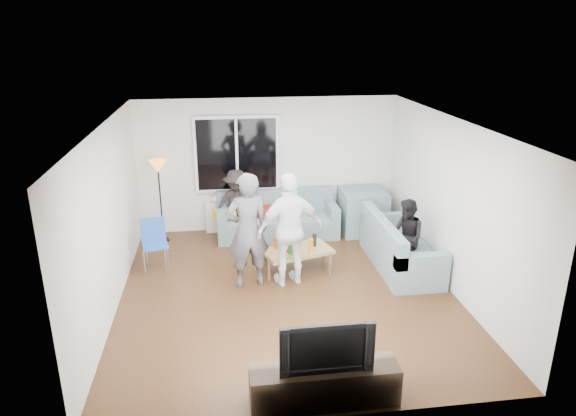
{
  "coord_description": "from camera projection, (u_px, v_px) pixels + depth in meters",
  "views": [
    {
      "loc": [
        -0.95,
        -7.01,
        3.85
      ],
      "look_at": [
        0.1,
        0.6,
        1.15
      ],
      "focal_mm": 32.32,
      "sensor_mm": 36.0,
      "label": 1
    }
  ],
  "objects": [
    {
      "name": "cushion_yellow",
      "position": [
        224.0,
        214.0,
        9.77
      ],
      "size": [
        0.45,
        0.4,
        0.14
      ],
      "primitive_type": "cube",
      "rotation": [
        0.0,
        0.0,
        0.24
      ],
      "color": "gold",
      "rests_on": "sofa_back_section"
    },
    {
      "name": "sofa_corner",
      "position": [
        362.0,
        211.0,
        10.17
      ],
      "size": [
        0.85,
        0.85,
        0.85
      ],
      "primitive_type": "cube",
      "color": "slate",
      "rests_on": "floor"
    },
    {
      "name": "cushion_red",
      "position": [
        263.0,
        211.0,
        9.94
      ],
      "size": [
        0.37,
        0.32,
        0.13
      ],
      "primitive_type": "cube",
      "rotation": [
        0.0,
        0.0,
        -0.04
      ],
      "color": "maroon",
      "rests_on": "sofa_back_section"
    },
    {
      "name": "bottle_a",
      "position": [
        276.0,
        243.0,
        8.48
      ],
      "size": [
        0.07,
        0.07,
        0.21
      ],
      "primitive_type": "cylinder",
      "color": "#C15B0B",
      "rests_on": "coffee_table"
    },
    {
      "name": "vase",
      "position": [
        215.0,
        199.0,
        10.04
      ],
      "size": [
        0.17,
        0.17,
        0.15
      ],
      "primitive_type": "imported",
      "rotation": [
        0.0,
        0.0,
        -0.2
      ],
      "color": "silver",
      "rests_on": "radiator"
    },
    {
      "name": "spectator_right",
      "position": [
        407.0,
        237.0,
        8.4
      ],
      "size": [
        0.55,
        0.67,
        1.25
      ],
      "primitive_type": "imported",
      "rotation": [
        0.0,
        0.0,
        -1.43
      ],
      "color": "black",
      "rests_on": "floor"
    },
    {
      "name": "ceiling",
      "position": [
        287.0,
        121.0,
        7.09
      ],
      "size": [
        5.0,
        5.5,
        0.04
      ],
      "primitive_type": "cube",
      "color": "white",
      "rests_on": "ground"
    },
    {
      "name": "floor_lamp",
      "position": [
        161.0,
        202.0,
        9.61
      ],
      "size": [
        0.32,
        0.32,
        1.56
      ],
      "primitive_type": null,
      "color": "orange",
      "rests_on": "floor"
    },
    {
      "name": "bottle_c",
      "position": [
        297.0,
        240.0,
        8.6
      ],
      "size": [
        0.07,
        0.07,
        0.19
      ],
      "primitive_type": "cylinder",
      "color": "black",
      "rests_on": "coffee_table"
    },
    {
      "name": "sofa_back_section",
      "position": [
        277.0,
        215.0,
        9.95
      ],
      "size": [
        2.3,
        0.85,
        0.85
      ],
      "primitive_type": null,
      "color": "slate",
      "rests_on": "floor"
    },
    {
      "name": "bottle_b",
      "position": [
        291.0,
        248.0,
        8.27
      ],
      "size": [
        0.08,
        0.08,
        0.22
      ],
      "primitive_type": "cylinder",
      "color": "#198D1C",
      "rests_on": "coffee_table"
    },
    {
      "name": "coffee_table",
      "position": [
        297.0,
        261.0,
        8.54
      ],
      "size": [
        1.22,
        0.88,
        0.4
      ],
      "primitive_type": "cube",
      "rotation": [
        0.0,
        0.0,
        0.28
      ],
      "color": "tan",
      "rests_on": "floor"
    },
    {
      "name": "tv_console",
      "position": [
        324.0,
        385.0,
        5.55
      ],
      "size": [
        1.6,
        0.4,
        0.44
      ],
      "primitive_type": "cube",
      "color": "#312318",
      "rests_on": "floor"
    },
    {
      "name": "radiator",
      "position": [
        239.0,
        216.0,
        10.25
      ],
      "size": [
        1.3,
        0.12,
        0.62
      ],
      "primitive_type": "cube",
      "color": "silver",
      "rests_on": "floor"
    },
    {
      "name": "potted_plant",
      "position": [
        254.0,
        192.0,
        10.1
      ],
      "size": [
        0.21,
        0.18,
        0.34
      ],
      "primitive_type": "imported",
      "rotation": [
        0.0,
        0.0,
        0.18
      ],
      "color": "#286428",
      "rests_on": "radiator"
    },
    {
      "name": "player_left",
      "position": [
        247.0,
        231.0,
        7.87
      ],
      "size": [
        0.73,
        0.55,
        1.83
      ],
      "primitive_type": "imported",
      "rotation": [
        0.0,
        0.0,
        3.32
      ],
      "color": "#4C4C51",
      "rests_on": "floor"
    },
    {
      "name": "wall_left",
      "position": [
        107.0,
        220.0,
        7.2
      ],
      "size": [
        0.04,
        5.5,
        2.6
      ],
      "primitive_type": "cube",
      "color": "silver",
      "rests_on": "ground"
    },
    {
      "name": "pitcher",
      "position": [
        290.0,
        247.0,
        8.36
      ],
      "size": [
        0.17,
        0.17,
        0.17
      ],
      "primitive_type": "cylinder",
      "color": "maroon",
      "rests_on": "coffee_table"
    },
    {
      "name": "window_glass",
      "position": [
        237.0,
        155.0,
        9.84
      ],
      "size": [
        1.5,
        0.02,
        1.35
      ],
      "primitive_type": "cube",
      "color": "black",
      "rests_on": "window_frame"
    },
    {
      "name": "side_chair",
      "position": [
        155.0,
        246.0,
        8.54
      ],
      "size": [
        0.47,
        0.47,
        0.86
      ],
      "primitive_type": null,
      "rotation": [
        0.0,
        0.0,
        0.21
      ],
      "color": "#2856AE",
      "rests_on": "floor"
    },
    {
      "name": "wall_front",
      "position": [
        326.0,
        309.0,
        4.93
      ],
      "size": [
        5.0,
        0.04,
        2.6
      ],
      "primitive_type": "cube",
      "color": "silver",
      "rests_on": "ground"
    },
    {
      "name": "window_mullion",
      "position": [
        237.0,
        155.0,
        9.83
      ],
      "size": [
        0.05,
        0.03,
        1.35
      ],
      "primitive_type": "cube",
      "color": "white",
      "rests_on": "window_frame"
    },
    {
      "name": "window_frame",
      "position": [
        237.0,
        154.0,
        9.88
      ],
      "size": [
        1.62,
        0.06,
        1.47
      ],
      "primitive_type": "cube",
      "color": "white",
      "rests_on": "wall_back"
    },
    {
      "name": "sofa_right_section",
      "position": [
        401.0,
        243.0,
        8.67
      ],
      "size": [
        2.0,
        0.85,
        0.85
      ],
      "primitive_type": null,
      "rotation": [
        0.0,
        0.0,
        1.57
      ],
      "color": "slate",
      "rests_on": "floor"
    },
    {
      "name": "spectator_back",
      "position": [
        237.0,
        204.0,
        9.8
      ],
      "size": [
        0.92,
        0.61,
        1.34
      ],
      "primitive_type": "imported",
      "rotation": [
        0.0,
        0.0,
        0.13
      ],
      "color": "black",
      "rests_on": "floor"
    },
    {
      "name": "wall_right",
      "position": [
        451.0,
        204.0,
        7.85
      ],
      "size": [
        0.04,
        5.5,
        2.6
      ],
      "primitive_type": "cube",
      "color": "silver",
      "rests_on": "ground"
    },
    {
      "name": "floor",
      "position": [
        287.0,
        293.0,
        7.96
      ],
      "size": [
        5.0,
        5.5,
        0.04
      ],
      "primitive_type": "cube",
      "color": "#56351C",
      "rests_on": "ground"
    },
    {
      "name": "bottle_d",
      "position": [
        311.0,
        245.0,
        8.35
      ],
      "size": [
        0.07,
        0.07,
        0.23
      ],
      "primitive_type": "cylinder",
      "color": "orange",
      "rests_on": "coffee_table"
    },
    {
      "name": "television",
      "position": [
        325.0,
        344.0,
        5.38
      ],
      "size": [
        0.99,
        0.13,
        0.57
      ],
      "primitive_type": "imported",
      "color": "black",
      "rests_on": "tv_console"
    },
    {
      "name": "wall_back",
      "position": [
        268.0,
        165.0,
        10.11
      ],
      "size": [
        5.0,
        0.04,
        2.6
      ],
      "primitive_type": "cube",
      "color": "silver",
      "rests_on": "ground"
    },
    {
      "name": "bottle_e",
      "position": [
        315.0,
        240.0,
        8.58
      ],
      "size": [
        0.07,
        0.07,
        0.22
      ],
      "primitive_type": "cylinder",
      "color": "black",
      "rests_on": "coffee_table"
    },
    {
      "name": "player_right",
      "position": [
        290.0,
        230.0,
        7.94
      ],
      "size": [
        1.13,
        0.67,
        1.8
      ],
      "primitive_type": "imported",
      "rotation": [
        0.0,
        0.0,
        3.37
      ],
      "color": "white",
      "rests_on": "floor"
    }
  ]
}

